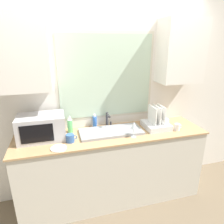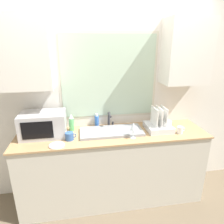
{
  "view_description": "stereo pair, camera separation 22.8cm",
  "coord_description": "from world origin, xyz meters",
  "px_view_note": "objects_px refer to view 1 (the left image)",
  "views": [
    {
      "loc": [
        -0.59,
        -1.82,
        1.97
      ],
      "look_at": [
        -0.01,
        0.26,
        1.22
      ],
      "focal_mm": 32.0,
      "sensor_mm": 36.0,
      "label": 1
    },
    {
      "loc": [
        -0.37,
        -1.87,
        1.97
      ],
      "look_at": [
        -0.01,
        0.26,
        1.22
      ],
      "focal_mm": 32.0,
      "sensor_mm": 36.0,
      "label": 2
    }
  ],
  "objects_px": {
    "microwave": "(42,127)",
    "mug_near_sink": "(70,138)",
    "spray_bottle": "(70,124)",
    "soap_bottle": "(95,121)",
    "faucet": "(108,119)",
    "wine_glass": "(134,126)",
    "dish_rack": "(157,123)"
  },
  "relations": [
    {
      "from": "microwave",
      "to": "mug_near_sink",
      "type": "bearing_deg",
      "value": -28.8
    },
    {
      "from": "faucet",
      "to": "dish_rack",
      "type": "relative_size",
      "value": 0.6
    },
    {
      "from": "spray_bottle",
      "to": "wine_glass",
      "type": "bearing_deg",
      "value": -25.31
    },
    {
      "from": "microwave",
      "to": "dish_rack",
      "type": "distance_m",
      "value": 1.39
    },
    {
      "from": "dish_rack",
      "to": "mug_near_sink",
      "type": "height_order",
      "value": "dish_rack"
    },
    {
      "from": "faucet",
      "to": "soap_bottle",
      "type": "bearing_deg",
      "value": 161.91
    },
    {
      "from": "faucet",
      "to": "spray_bottle",
      "type": "bearing_deg",
      "value": -175.77
    },
    {
      "from": "spray_bottle",
      "to": "mug_near_sink",
      "type": "bearing_deg",
      "value": -94.43
    },
    {
      "from": "microwave",
      "to": "spray_bottle",
      "type": "bearing_deg",
      "value": 16.18
    },
    {
      "from": "wine_glass",
      "to": "faucet",
      "type": "bearing_deg",
      "value": 120.61
    },
    {
      "from": "faucet",
      "to": "microwave",
      "type": "relative_size",
      "value": 0.38
    },
    {
      "from": "microwave",
      "to": "mug_near_sink",
      "type": "xyz_separation_m",
      "value": [
        0.29,
        -0.16,
        -0.1
      ]
    },
    {
      "from": "faucet",
      "to": "microwave",
      "type": "xyz_separation_m",
      "value": [
        -0.79,
        -0.13,
        0.03
      ]
    },
    {
      "from": "dish_rack",
      "to": "soap_bottle",
      "type": "bearing_deg",
      "value": 161.84
    },
    {
      "from": "mug_near_sink",
      "to": "soap_bottle",
      "type": "bearing_deg",
      "value": 45.26
    },
    {
      "from": "faucet",
      "to": "dish_rack",
      "type": "distance_m",
      "value": 0.63
    },
    {
      "from": "microwave",
      "to": "wine_glass",
      "type": "bearing_deg",
      "value": -13.19
    },
    {
      "from": "faucet",
      "to": "spray_bottle",
      "type": "relative_size",
      "value": 0.89
    },
    {
      "from": "wine_glass",
      "to": "spray_bottle",
      "type": "bearing_deg",
      "value": 154.69
    },
    {
      "from": "microwave",
      "to": "spray_bottle",
      "type": "height_order",
      "value": "microwave"
    },
    {
      "from": "spray_bottle",
      "to": "soap_bottle",
      "type": "bearing_deg",
      "value": 15.37
    },
    {
      "from": "faucet",
      "to": "soap_bottle",
      "type": "xyz_separation_m",
      "value": [
        -0.16,
        0.05,
        -0.04
      ]
    },
    {
      "from": "microwave",
      "to": "spray_bottle",
      "type": "relative_size",
      "value": 2.34
    },
    {
      "from": "dish_rack",
      "to": "faucet",
      "type": "bearing_deg",
      "value": 161.83
    },
    {
      "from": "microwave",
      "to": "wine_glass",
      "type": "distance_m",
      "value": 1.03
    },
    {
      "from": "spray_bottle",
      "to": "dish_rack",
      "type": "bearing_deg",
      "value": -8.47
    },
    {
      "from": "soap_bottle",
      "to": "mug_near_sink",
      "type": "height_order",
      "value": "soap_bottle"
    },
    {
      "from": "microwave",
      "to": "mug_near_sink",
      "type": "relative_size",
      "value": 4.09
    },
    {
      "from": "wine_glass",
      "to": "mug_near_sink",
      "type": "bearing_deg",
      "value": 174.07
    },
    {
      "from": "soap_bottle",
      "to": "mug_near_sink",
      "type": "xyz_separation_m",
      "value": [
        -0.34,
        -0.34,
        -0.03
      ]
    },
    {
      "from": "faucet",
      "to": "wine_glass",
      "type": "relative_size",
      "value": 1.01
    },
    {
      "from": "dish_rack",
      "to": "spray_bottle",
      "type": "relative_size",
      "value": 1.48
    }
  ]
}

